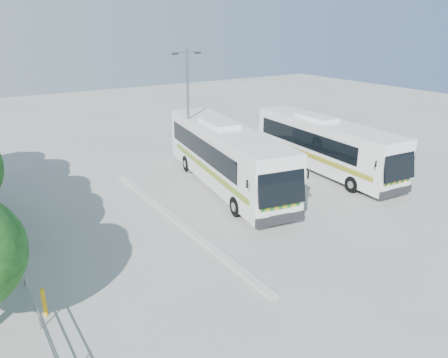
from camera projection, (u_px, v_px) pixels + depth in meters
ground at (235, 226)px, 22.22m from camera, size 100.00×100.00×0.00m
kerb_divider at (177, 221)px, 22.60m from camera, size 0.40×16.00×0.15m
railing at (7, 231)px, 20.03m from camera, size 0.06×22.00×1.00m
coach_main at (226, 155)px, 26.79m from camera, size 4.93×13.85×3.77m
coach_adjacent at (325, 144)px, 29.72m from camera, size 3.46×12.76×3.50m
lamppost at (188, 108)px, 28.41m from camera, size 2.00×0.26×8.18m
bollard at (44, 302)px, 15.24m from camera, size 0.16×0.16×1.09m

